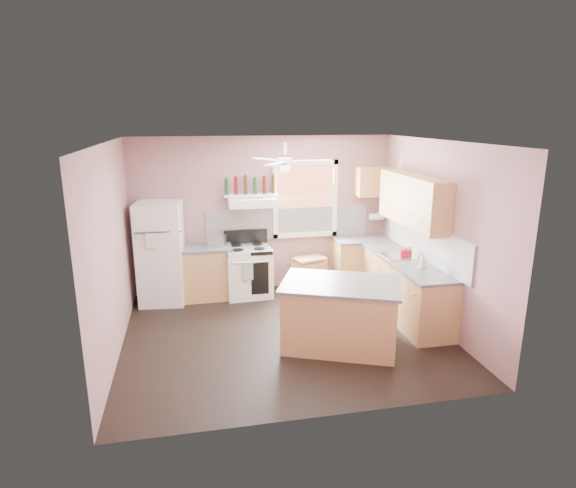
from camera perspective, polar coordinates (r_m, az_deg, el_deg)
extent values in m
plane|color=black|center=(7.01, -0.31, -10.60)|extent=(4.50, 4.50, 0.00)
plane|color=white|center=(6.33, -0.35, 12.04)|extent=(4.50, 4.50, 0.00)
cube|color=#906567|center=(8.48, -3.01, 3.57)|extent=(4.50, 0.05, 2.70)
cube|color=#906567|center=(7.32, 17.43, 1.05)|extent=(0.05, 4.00, 2.70)
cube|color=#906567|center=(6.51, -20.39, -0.90)|extent=(0.05, 4.00, 2.70)
cube|color=white|center=(8.56, 0.03, 2.49)|extent=(2.90, 0.03, 0.55)
cube|color=white|center=(7.60, 15.98, 0.29)|extent=(0.03, 2.60, 0.55)
cube|color=brown|center=(8.54, 2.02, 5.36)|extent=(1.00, 0.02, 1.20)
cube|color=white|center=(8.51, 2.06, 5.33)|extent=(1.16, 0.07, 1.36)
cube|color=white|center=(8.16, -14.83, -1.05)|extent=(0.78, 0.76, 1.69)
cube|color=#B2774A|center=(8.32, -9.83, -3.43)|extent=(0.90, 0.60, 0.86)
cube|color=#4F4F52|center=(8.19, -9.97, -0.44)|extent=(0.92, 0.62, 0.04)
cube|color=silver|center=(8.16, -8.41, 0.36)|extent=(0.32, 0.25, 0.18)
cube|color=white|center=(8.31, -4.73, -3.28)|extent=(0.79, 0.68, 0.86)
cube|color=white|center=(8.13, -4.35, 4.99)|extent=(0.78, 0.50, 0.14)
cube|color=white|center=(8.24, -4.47, 5.81)|extent=(0.90, 0.26, 0.03)
cube|color=#B2774A|center=(8.60, 2.52, -3.72)|extent=(0.62, 0.51, 0.54)
cube|color=#B2774A|center=(8.83, 8.70, -2.29)|extent=(1.00, 0.60, 0.86)
cube|color=#B2774A|center=(7.69, 13.69, -5.20)|extent=(0.60, 2.20, 0.86)
cube|color=#4F4F52|center=(8.71, 8.82, 0.54)|extent=(1.02, 0.62, 0.04)
cube|color=#4F4F52|center=(7.54, 13.83, -1.99)|extent=(0.62, 2.22, 0.04)
cube|color=silver|center=(7.71, 13.21, -1.46)|extent=(0.55, 0.45, 0.03)
cylinder|color=silver|center=(7.76, 14.32, -0.86)|extent=(0.03, 0.03, 0.14)
cube|color=#B2774A|center=(7.58, 14.58, 5.04)|extent=(0.33, 1.80, 0.76)
cube|color=#B2774A|center=(8.71, 10.03, 7.33)|extent=(0.60, 0.33, 0.52)
cylinder|color=white|center=(8.89, 10.50, 3.20)|extent=(0.26, 0.12, 0.12)
cube|color=#B2774A|center=(6.55, 6.20, -8.46)|extent=(1.70, 1.41, 0.86)
cube|color=#4F4F52|center=(6.38, 6.31, -4.75)|extent=(1.81, 1.52, 0.04)
cylinder|color=white|center=(6.35, -0.35, 9.78)|extent=(0.20, 0.20, 0.08)
imported|color=silver|center=(7.13, 15.68, -1.92)|extent=(0.13, 0.13, 0.24)
cube|color=#AA0E1F|center=(7.76, 13.69, -0.97)|extent=(0.19, 0.13, 0.10)
cylinder|color=#143819|center=(8.17, -7.29, 6.73)|extent=(0.06, 0.06, 0.27)
cylinder|color=#590F0F|center=(8.19, -6.17, 6.85)|extent=(0.06, 0.06, 0.29)
cylinder|color=#3F230F|center=(8.20, -5.05, 6.96)|extent=(0.06, 0.06, 0.31)
cylinder|color=#143819|center=(8.22, -3.93, 6.87)|extent=(0.06, 0.06, 0.27)
cylinder|color=#590F0F|center=(8.24, -2.83, 6.97)|extent=(0.06, 0.06, 0.29)
cylinder|color=#3F230F|center=(8.27, -1.72, 7.08)|extent=(0.06, 0.06, 0.31)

